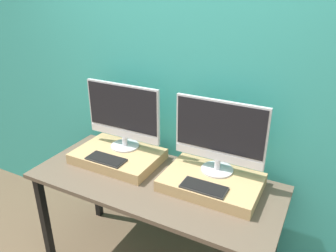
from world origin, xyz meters
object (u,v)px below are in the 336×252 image
(keyboard_left, at_px, (106,159))
(keyboard_right, at_px, (204,187))
(monitor_left, at_px, (123,115))
(monitor_right, at_px, (219,135))

(keyboard_left, bearing_deg, keyboard_right, 0.00)
(monitor_left, bearing_deg, keyboard_right, -17.47)
(monitor_right, height_order, keyboard_right, monitor_right)
(keyboard_left, bearing_deg, monitor_left, 90.00)
(keyboard_left, distance_m, keyboard_right, 0.74)
(keyboard_right, bearing_deg, monitor_left, 162.53)
(monitor_left, bearing_deg, keyboard_left, -90.00)
(monitor_right, bearing_deg, keyboard_left, -162.53)
(monitor_right, xyz_separation_m, keyboard_right, (-0.00, -0.23, -0.25))
(monitor_right, bearing_deg, keyboard_right, -90.00)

